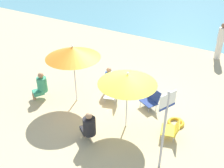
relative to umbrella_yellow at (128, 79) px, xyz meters
name	(u,v)px	position (x,y,z in m)	size (l,w,h in m)	color
ground_plane	(119,110)	(-0.61, 0.60, -1.67)	(40.00, 40.00, 0.00)	#CCB789
sea_water	(219,12)	(-0.61, 15.37, -1.66)	(40.00, 16.00, 0.01)	#5693A3
umbrella_yellow	(128,79)	(0.00, 0.00, 0.00)	(1.69, 1.69, 1.88)	silver
umbrella_orange	(73,52)	(-2.17, 0.28, 0.19)	(1.80, 1.80, 2.10)	silver
beach_chair_a	(172,129)	(1.37, 0.26, -1.37)	(0.63, 0.65, 0.55)	gold
beach_chair_b	(115,93)	(-1.01, 0.97, -1.34)	(0.69, 0.68, 0.65)	white
beach_chair_c	(151,99)	(0.22, 1.33, -1.34)	(0.71, 0.69, 0.63)	navy
person_a	(89,126)	(-0.58, -1.11, -1.17)	(0.58, 0.52, 0.98)	black
person_b	(220,41)	(1.22, 6.59, -0.80)	(0.33, 0.33, 1.72)	silver
person_c	(41,85)	(-3.34, -0.22, -1.17)	(0.50, 0.58, 1.00)	#389970
person_d	(110,80)	(-1.49, 1.44, -1.17)	(0.54, 0.33, 0.98)	#2D519E
warning_sign	(165,121)	(1.51, -0.94, -0.19)	(0.21, 0.46, 2.27)	#ADADB2
swim_ring	(176,123)	(1.28, 0.90, -1.62)	(0.52, 0.52, 0.10)	yellow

